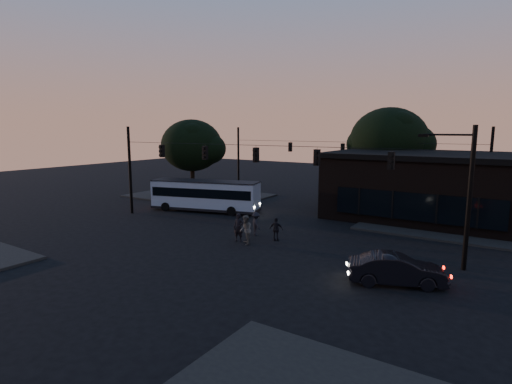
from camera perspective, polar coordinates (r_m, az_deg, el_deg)
The scene contains 14 objects.
ground at distance 24.96m, azimuth -5.09°, elevation -8.03°, with size 120.00×120.00×0.00m, color black.
sidewalk_far_right at distance 33.59m, azimuth 27.61°, elevation -4.46°, with size 14.00×10.00×0.15m, color black.
sidewalk_far_left at distance 44.19m, azimuth -8.10°, elevation -0.50°, with size 14.00×10.00×0.15m, color black.
building at distance 35.44m, azimuth 23.43°, elevation 0.82°, with size 15.40×10.41×5.40m.
tree_behind at distance 42.12m, azimuth 18.43°, elevation 7.04°, with size 7.60×7.60×9.43m.
tree_left at distance 42.89m, azimuth -9.15°, elevation 6.58°, with size 6.40×6.40×8.30m.
signal_rig_near at distance 27.26m, azimuth 0.00°, elevation 3.01°, with size 26.24×0.30×7.50m.
signal_rig_far at distance 41.55m, azimuth 12.22°, elevation 4.53°, with size 26.24×0.30×7.50m.
bus at distance 35.86m, azimuth -7.28°, elevation -0.30°, with size 10.05×4.87×2.76m.
car at distance 20.29m, azimuth 19.42°, elevation -10.41°, with size 1.54×4.41×1.45m, color black.
pedestrian_a at distance 26.17m, azimuth -2.52°, elevation -5.09°, with size 0.67×0.44×1.85m, color black.
pedestrian_b at distance 25.47m, azimuth -1.49°, elevation -5.44°, with size 0.92×0.72×1.89m, color #514F49.
pedestrian_c at distance 26.32m, azimuth 2.92°, elevation -5.34°, with size 0.92×0.38×1.56m, color black.
pedestrian_d at distance 27.56m, azimuth 0.01°, elevation -4.58°, with size 1.07×0.61×1.65m, color black.
Camera 1 is at (14.86, -18.68, 7.29)m, focal length 28.00 mm.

